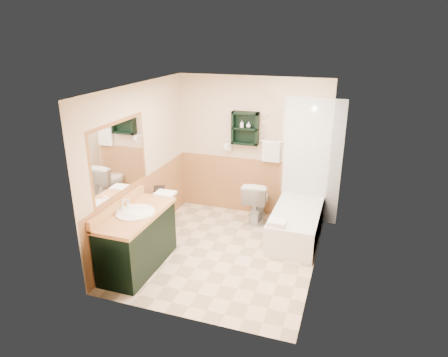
% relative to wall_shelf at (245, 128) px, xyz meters
% --- Properties ---
extents(floor, '(3.00, 3.00, 0.00)m').
position_rel_wall_shelf_xyz_m(floor, '(0.10, -1.41, -1.55)').
color(floor, beige).
rests_on(floor, ground).
extents(back_wall, '(2.60, 0.04, 2.40)m').
position_rel_wall_shelf_xyz_m(back_wall, '(0.10, 0.11, -0.35)').
color(back_wall, '#FFECC7').
rests_on(back_wall, ground).
extents(left_wall, '(0.04, 3.00, 2.40)m').
position_rel_wall_shelf_xyz_m(left_wall, '(-1.22, -1.41, -0.35)').
color(left_wall, '#FFECC7').
rests_on(left_wall, ground).
extents(right_wall, '(0.04, 3.00, 2.40)m').
position_rel_wall_shelf_xyz_m(right_wall, '(1.42, -1.41, -0.35)').
color(right_wall, '#FFECC7').
rests_on(right_wall, ground).
extents(ceiling, '(2.60, 3.00, 0.04)m').
position_rel_wall_shelf_xyz_m(ceiling, '(0.10, -1.41, 0.87)').
color(ceiling, white).
rests_on(ceiling, back_wall).
extents(wainscot_left, '(2.98, 2.98, 1.00)m').
position_rel_wall_shelf_xyz_m(wainscot_left, '(-1.19, -1.41, -1.05)').
color(wainscot_left, '#C78050').
rests_on(wainscot_left, left_wall).
extents(wainscot_back, '(2.58, 2.58, 1.00)m').
position_rel_wall_shelf_xyz_m(wainscot_back, '(0.10, 0.08, -1.05)').
color(wainscot_back, '#C78050').
rests_on(wainscot_back, back_wall).
extents(mirror_frame, '(1.30, 1.30, 1.00)m').
position_rel_wall_shelf_xyz_m(mirror_frame, '(-1.17, -1.96, -0.05)').
color(mirror_frame, olive).
rests_on(mirror_frame, left_wall).
extents(mirror_glass, '(1.20, 1.20, 0.90)m').
position_rel_wall_shelf_xyz_m(mirror_glass, '(-1.17, -1.96, -0.05)').
color(mirror_glass, white).
rests_on(mirror_glass, left_wall).
extents(tile_right, '(1.50, 1.50, 2.10)m').
position_rel_wall_shelf_xyz_m(tile_right, '(1.38, -0.66, -0.50)').
color(tile_right, white).
rests_on(tile_right, right_wall).
extents(tile_back, '(0.95, 0.95, 2.10)m').
position_rel_wall_shelf_xyz_m(tile_back, '(1.13, 0.07, -0.50)').
color(tile_back, white).
rests_on(tile_back, back_wall).
extents(tile_accent, '(1.50, 1.50, 0.10)m').
position_rel_wall_shelf_xyz_m(tile_accent, '(1.37, -0.66, 0.35)').
color(tile_accent, '#144733').
rests_on(tile_accent, right_wall).
extents(wall_shelf, '(0.45, 0.15, 0.55)m').
position_rel_wall_shelf_xyz_m(wall_shelf, '(0.00, 0.00, 0.00)').
color(wall_shelf, black).
rests_on(wall_shelf, back_wall).
extents(hair_dryer, '(0.10, 0.24, 0.18)m').
position_rel_wall_shelf_xyz_m(hair_dryer, '(-0.30, 0.02, -0.35)').
color(hair_dryer, white).
rests_on(hair_dryer, back_wall).
extents(towel_bar, '(0.40, 0.06, 0.40)m').
position_rel_wall_shelf_xyz_m(towel_bar, '(0.45, 0.04, -0.20)').
color(towel_bar, white).
rests_on(towel_bar, back_wall).
extents(curtain_rod, '(0.03, 1.60, 0.03)m').
position_rel_wall_shelf_xyz_m(curtain_rod, '(0.63, -0.66, 0.45)').
color(curtain_rod, silver).
rests_on(curtain_rod, back_wall).
extents(shower_curtain, '(1.05, 1.05, 1.70)m').
position_rel_wall_shelf_xyz_m(shower_curtain, '(0.63, -0.48, -0.40)').
color(shower_curtain, beige).
rests_on(shower_curtain, curtain_rod).
extents(vanity, '(0.59, 1.28, 0.82)m').
position_rel_wall_shelf_xyz_m(vanity, '(-0.89, -2.13, -1.14)').
color(vanity, black).
rests_on(vanity, ground).
extents(bathtub, '(0.71, 1.50, 0.47)m').
position_rel_wall_shelf_xyz_m(bathtub, '(1.03, -0.59, -1.31)').
color(bathtub, white).
rests_on(bathtub, ground).
extents(toilet, '(0.46, 0.76, 0.72)m').
position_rel_wall_shelf_xyz_m(toilet, '(0.28, -0.20, -1.19)').
color(toilet, white).
rests_on(toilet, ground).
extents(counter_towel, '(0.29, 0.22, 0.04)m').
position_rel_wall_shelf_xyz_m(counter_towel, '(-0.79, -1.44, -0.71)').
color(counter_towel, white).
rests_on(counter_towel, vanity).
extents(vanity_book, '(0.16, 0.09, 0.22)m').
position_rel_wall_shelf_xyz_m(vanity_book, '(-1.06, -1.30, -0.62)').
color(vanity_book, black).
rests_on(vanity_book, vanity).
extents(tub_towel, '(0.26, 0.22, 0.07)m').
position_rel_wall_shelf_xyz_m(tub_towel, '(0.83, -1.20, -1.04)').
color(tub_towel, white).
rests_on(tub_towel, bathtub).
extents(soap_bottle_a, '(0.07, 0.13, 0.05)m').
position_rel_wall_shelf_xyz_m(soap_bottle_a, '(-0.06, -0.01, 0.04)').
color(soap_bottle_a, white).
rests_on(soap_bottle_a, wall_shelf).
extents(soap_bottle_b, '(0.10, 0.12, 0.08)m').
position_rel_wall_shelf_xyz_m(soap_bottle_b, '(0.06, -0.01, 0.05)').
color(soap_bottle_b, white).
rests_on(soap_bottle_b, wall_shelf).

